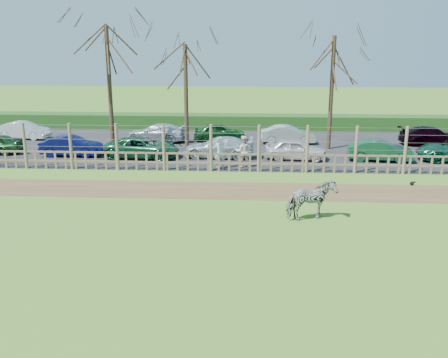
# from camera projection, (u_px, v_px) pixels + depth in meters

# --- Properties ---
(ground) EXTENTS (120.00, 120.00, 0.00)m
(ground) POSITION_uv_depth(u_px,v_px,m) (194.00, 224.00, 18.74)
(ground) COLOR #6E9B41
(ground) RESTS_ON ground
(dirt_strip) EXTENTS (34.00, 2.80, 0.01)m
(dirt_strip) POSITION_uv_depth(u_px,v_px,m) (205.00, 190.00, 23.07)
(dirt_strip) COLOR brown
(dirt_strip) RESTS_ON ground
(asphalt) EXTENTS (44.00, 13.00, 0.04)m
(asphalt) POSITION_uv_depth(u_px,v_px,m) (219.00, 146.00, 32.69)
(asphalt) COLOR #232326
(asphalt) RESTS_ON ground
(hedge) EXTENTS (46.00, 2.00, 1.10)m
(hedge) POSITION_uv_depth(u_px,v_px,m) (225.00, 122.00, 39.28)
(hedge) COLOR #1E4716
(hedge) RESTS_ON ground
(fence) EXTENTS (30.16, 0.16, 2.50)m
(fence) POSITION_uv_depth(u_px,v_px,m) (211.00, 156.00, 26.22)
(fence) COLOR brown
(fence) RESTS_ON ground
(tree_left) EXTENTS (4.80, 4.80, 7.88)m
(tree_left) POSITION_uv_depth(u_px,v_px,m) (108.00, 59.00, 29.64)
(tree_left) COLOR #3D2B1E
(tree_left) RESTS_ON ground
(tree_mid) EXTENTS (4.80, 4.80, 6.83)m
(tree_mid) POSITION_uv_depth(u_px,v_px,m) (186.00, 72.00, 30.55)
(tree_mid) COLOR #3D2B1E
(tree_mid) RESTS_ON ground
(tree_right) EXTENTS (4.80, 4.80, 7.35)m
(tree_right) POSITION_uv_depth(u_px,v_px,m) (333.00, 65.00, 30.43)
(tree_right) COLOR #3D2B1E
(tree_right) RESTS_ON ground
(zebra) EXTENTS (2.06, 1.51, 1.58)m
(zebra) POSITION_uv_depth(u_px,v_px,m) (311.00, 200.00, 19.00)
(zebra) COLOR gray
(zebra) RESTS_ON ground
(visitor_a) EXTENTS (0.65, 0.44, 1.72)m
(visitor_a) POSITION_uv_depth(u_px,v_px,m) (220.00, 153.00, 26.66)
(visitor_a) COLOR silver
(visitor_a) RESTS_ON asphalt
(visitor_b) EXTENTS (0.90, 0.74, 1.72)m
(visitor_b) POSITION_uv_depth(u_px,v_px,m) (243.00, 151.00, 26.96)
(visitor_b) COLOR beige
(visitor_b) RESTS_ON asphalt
(crow) EXTENTS (0.26, 0.19, 0.21)m
(crow) POSITION_uv_depth(u_px,v_px,m) (412.00, 183.00, 23.80)
(crow) COLOR black
(crow) RESTS_ON ground
(car_1) EXTENTS (3.66, 1.31, 1.20)m
(car_1) POSITION_uv_depth(u_px,v_px,m) (72.00, 146.00, 29.68)
(car_1) COLOR #0C0F53
(car_1) RESTS_ON asphalt
(car_2) EXTENTS (4.44, 2.26, 1.20)m
(car_2) POSITION_uv_depth(u_px,v_px,m) (142.00, 148.00, 29.24)
(car_2) COLOR #1C5535
(car_2) RESTS_ON asphalt
(car_3) EXTENTS (4.22, 1.89, 1.20)m
(car_3) POSITION_uv_depth(u_px,v_px,m) (219.00, 147.00, 29.30)
(car_3) COLOR #AEC3C8
(car_3) RESTS_ON asphalt
(car_4) EXTENTS (3.63, 1.72, 1.20)m
(car_4) POSITION_uv_depth(u_px,v_px,m) (296.00, 149.00, 28.77)
(car_4) COLOR white
(car_4) RESTS_ON asphalt
(car_5) EXTENTS (3.77, 1.69, 1.20)m
(car_5) POSITION_uv_depth(u_px,v_px,m) (380.00, 150.00, 28.45)
(car_5) COLOR #165533
(car_5) RESTS_ON asphalt
(car_7) EXTENTS (3.76, 1.66, 1.20)m
(car_7) POSITION_uv_depth(u_px,v_px,m) (24.00, 130.00, 34.97)
(car_7) COLOR silver
(car_7) RESTS_ON asphalt
(car_9) EXTENTS (4.31, 2.19, 1.20)m
(car_9) POSITION_uv_depth(u_px,v_px,m) (156.00, 133.00, 34.01)
(car_9) COLOR #B6BDCA
(car_9) RESTS_ON asphalt
(car_10) EXTENTS (3.66, 1.80, 1.20)m
(car_10) POSITION_uv_depth(u_px,v_px,m) (220.00, 132.00, 34.20)
(car_10) COLOR #195522
(car_10) RESTS_ON asphalt
(car_11) EXTENTS (3.65, 1.30, 1.20)m
(car_11) POSITION_uv_depth(u_px,v_px,m) (288.00, 134.00, 33.37)
(car_11) COLOR #B9C6BC
(car_11) RESTS_ON asphalt
(car_13) EXTENTS (4.22, 1.90, 1.20)m
(car_13) POSITION_uv_depth(u_px,v_px,m) (431.00, 136.00, 32.88)
(car_13) COLOR black
(car_13) RESTS_ON asphalt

